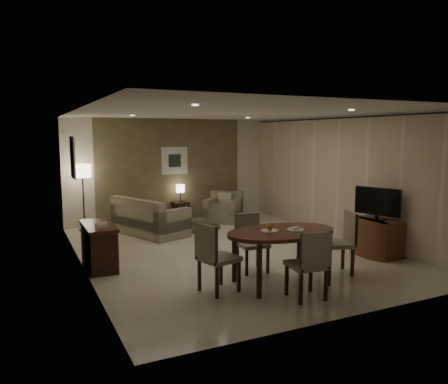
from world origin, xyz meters
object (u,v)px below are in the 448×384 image
console_desk (99,246)px  side_table (181,211)px  chair_far (252,243)px  floor_lamp (83,198)px  sofa (150,216)px  chair_near (306,264)px  chair_left (219,257)px  chair_right (336,243)px  armchair (223,207)px  dining_table (281,257)px  tv_cabinet (377,237)px

console_desk → side_table: (2.67, 3.24, -0.11)m
chair_far → floor_lamp: size_ratio=0.60×
sofa → side_table: sofa is taller
chair_near → sofa: (-0.86, 4.83, -0.06)m
sofa → floor_lamp: size_ratio=1.14×
chair_left → chair_right: chair_left is taller
chair_near → chair_right: size_ratio=0.97×
chair_right → armchair: bearing=-163.2°
chair_far → sofa: size_ratio=0.53×
floor_lamp → console_desk: bearing=-93.4°
chair_left → side_table: 5.38m
chair_near → chair_far: chair_near is taller
dining_table → armchair: size_ratio=2.04×
console_desk → chair_left: 2.41m
console_desk → sofa: 2.58m
chair_near → side_table: chair_near is taller
chair_left → sofa: (0.13, 4.06, -0.08)m
chair_far → chair_right: bearing=-25.1°
floor_lamp → chair_right: bearing=-57.5°
dining_table → floor_lamp: bearing=112.8°
chair_right → side_table: 5.33m
armchair → chair_near: bearing=-60.4°
console_desk → tv_cabinet: console_desk is taller
sofa → side_table: bearing=-66.6°
tv_cabinet → floor_lamp: floor_lamp is taller
console_desk → tv_cabinet: 5.11m
dining_table → sofa: 4.25m
sofa → floor_lamp: (-1.32, 1.05, 0.37)m
side_table → chair_right: bearing=-81.2°
armchair → floor_lamp: floor_lamp is taller
chair_near → armchair: (1.29, 5.43, -0.11)m
side_table → chair_near: bearing=-92.9°
chair_near → floor_lamp: bearing=-64.8°
chair_left → sofa: size_ratio=0.56×
console_desk → side_table: console_desk is taller
chair_near → chair_far: (-0.08, 1.38, -0.01)m
tv_cabinet → armchair: 4.38m
tv_cabinet → chair_far: chair_far is taller
tv_cabinet → chair_far: 2.62m
side_table → armchair: bearing=-28.9°
chair_right → side_table: size_ratio=1.94×
chair_right → side_table: chair_right is taller
side_table → floor_lamp: (-2.48, -0.10, 0.53)m
chair_right → dining_table: bearing=-68.5°
chair_near → chair_left: 1.25m
console_desk → armchair: (3.66, 2.70, 0.01)m
chair_near → chair_far: bearing=-81.6°
chair_right → side_table: bearing=-152.3°
chair_right → floor_lamp: size_ratio=0.64×
console_desk → chair_far: 2.65m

